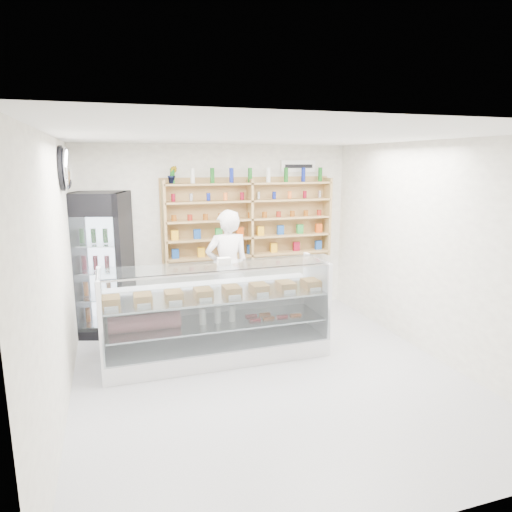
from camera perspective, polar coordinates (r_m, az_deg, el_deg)
name	(u,v)px	position (r m, az deg, el deg)	size (l,w,h in m)	color
room	(269,262)	(5.23, 1.66, -0.77)	(5.00, 5.00, 5.00)	#B6B6BB
display_counter	(217,332)	(6.06, -4.93, -9.43)	(2.88, 0.86, 1.25)	white
shop_worker	(228,270)	(6.93, -3.56, -1.74)	(0.67, 0.44, 1.84)	white
drinks_cooler	(103,264)	(7.07, -18.61, -0.92)	(0.94, 0.93, 2.10)	black
wall_shelving	(250,219)	(7.54, -0.73, 4.61)	(2.84, 0.28, 1.33)	#A1894C
potted_plant	(172,175)	(7.22, -10.41, 9.96)	(0.15, 0.12, 0.27)	#1E6626
security_mirror	(66,168)	(6.03, -22.63, 10.07)	(0.15, 0.50, 0.50)	silver
wall_sign	(298,166)	(7.92, 5.32, 11.11)	(0.62, 0.03, 0.20)	white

